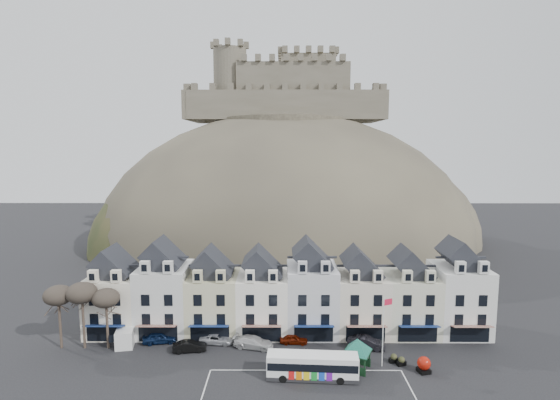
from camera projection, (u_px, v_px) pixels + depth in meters
The scene contains 21 objects.
ground at pixel (289, 395), 45.34m from camera, with size 300.00×300.00×0.00m, color black.
coach_bay_markings at pixel (308, 388), 46.57m from camera, with size 22.00×7.50×0.01m, color silver.
townhouse_terrace at pixel (288, 294), 60.51m from camera, with size 54.40×9.35×11.80m.
castle_hill at pixel (290, 244), 113.72m from camera, with size 100.00×76.00×68.00m.
castle at pixel (287, 90), 115.59m from camera, with size 50.20×22.20×22.00m.
tree_left_far at pixel (58, 296), 55.01m from camera, with size 3.61×3.61×8.24m.
tree_left_mid at pixel (82, 293), 54.95m from camera, with size 3.78×3.78×8.64m.
tree_left_near at pixel (106, 299), 55.02m from camera, with size 3.43×3.43×7.84m.
bus at pixel (312, 365), 48.38m from camera, with size 10.19×2.98×2.84m.
bus_shelter at pixel (357, 346), 50.13m from camera, with size 5.36×5.36×3.73m.
red_buoy at pixel (424, 365), 49.70m from camera, with size 1.54×1.54×1.87m.
flagpole at pixel (384, 327), 50.68m from camera, with size 1.13×0.52×8.38m.
white_van at pixel (126, 334), 57.19m from camera, with size 3.04×5.25×2.25m.
planter_west at pixel (394, 358), 52.03m from camera, with size 1.15×0.77×1.10m.
planter_east at pixel (401, 361), 51.34m from camera, with size 1.20×0.89×1.08m.
car_navy at pixel (160, 337), 57.17m from camera, with size 1.75×4.36×1.49m, color #0A1836.
car_black at pixel (190, 346), 54.79m from camera, with size 1.45×4.17×1.37m, color black.
car_silver at pixel (217, 339), 57.07m from camera, with size 2.07×4.43×1.25m, color #B3B5BB.
car_white at pixel (253, 342), 55.78m from camera, with size 2.10×5.18×1.50m, color silver.
car_maroon at pixel (294, 339), 57.01m from camera, with size 1.46×3.63×1.24m, color #581305.
car_charcoal at pixel (366, 343), 55.59m from camera, with size 1.66×4.77×1.57m, color black.
Camera 1 is at (-0.78, -42.42, 25.86)m, focal length 28.00 mm.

